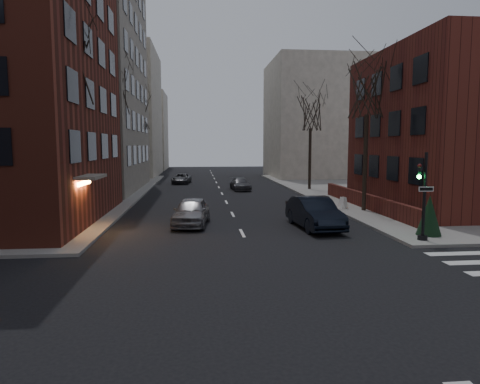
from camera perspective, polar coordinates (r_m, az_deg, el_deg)
The scene contains 21 objects.
ground at distance 10.56m, azimuth 7.46°, elevation -18.81°, with size 160.00×160.00×0.00m, color black.
building_left_tan at distance 46.74m, azimuth -25.20°, elevation 17.46°, with size 18.00×18.00×28.00m, color #9F9484.
building_right_brick at distance 33.95m, azimuth 28.05°, elevation 7.28°, with size 12.00×14.00×11.00m, color #59211A.
low_wall_right at distance 30.80m, azimuth 16.36°, elevation -1.11°, with size 0.35×16.00×1.00m, color #59211A.
building_distant_la at distance 65.72m, azimuth -17.13°, elevation 9.95°, with size 14.00×16.00×18.00m, color beige.
building_distant_ra at distance 61.86m, azimuth 10.65°, elevation 9.44°, with size 14.00×14.00×16.00m, color beige.
building_distant_lb at distance 82.05m, azimuth -13.35°, elevation 7.87°, with size 10.00×12.00×14.00m, color beige.
traffic_signal at distance 21.09m, azimuth 23.20°, elevation -1.21°, with size 0.76×0.44×4.00m.
tree_left_a at distance 24.54m, azimuth -21.93°, elevation 15.22°, with size 4.18×4.18×10.26m.
tree_left_b at distance 36.18m, azimuth -16.54°, elevation 13.07°, with size 4.40×4.40×10.80m.
tree_left_c at distance 49.87m, azimuth -13.45°, elevation 10.20°, with size 3.96×3.96×9.72m.
tree_right_a at distance 29.66m, azimuth 16.63°, elevation 12.91°, with size 3.96×3.96×9.72m.
tree_right_b at distance 42.86m, azimuth 9.40°, elevation 10.36°, with size 3.74×3.74×9.18m.
streetlamp_near at distance 31.87m, azimuth -16.56°, elevation 5.60°, with size 0.36×0.36×6.28m.
streetlamp_far at distance 51.65m, azimuth -12.38°, elevation 5.87°, with size 0.36×0.36×6.28m.
parked_sedan at distance 23.36m, azimuth 9.87°, elevation -2.75°, with size 1.78×5.11×1.68m, color black.
car_lane_silver at distance 24.07m, azimuth -6.51°, elevation -2.61°, with size 1.81×4.50×1.53m, color gray.
car_lane_gray at distance 42.57m, azimuth 0.04°, elevation 1.07°, with size 1.71×4.19×1.22m, color #3B3B40.
car_lane_far at distance 50.43m, azimuth -7.80°, elevation 1.80°, with size 1.94×4.21×1.17m, color #3F3F44.
sandwich_board at distance 30.11m, azimuth 13.59°, elevation -1.38°, with size 0.35×0.50×0.80m, color white.
evergreen_shrub at distance 22.47m, azimuth 23.93°, elevation -2.84°, with size 1.17×1.17×1.94m, color black.
Camera 1 is at (-2.23, -9.30, 4.47)m, focal length 32.00 mm.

